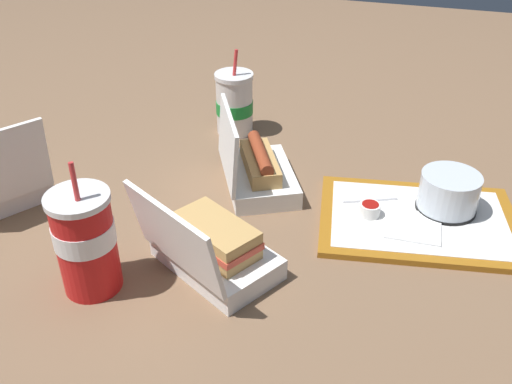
{
  "coord_description": "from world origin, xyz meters",
  "views": [
    {
      "loc": [
        0.32,
        -0.92,
        0.64
      ],
      "look_at": [
        0.05,
        -0.05,
        0.05
      ],
      "focal_mm": 40.0,
      "sensor_mm": 36.0,
      "label": 1
    }
  ],
  "objects": [
    {
      "name": "food_tray",
      "position": [
        0.35,
        0.01,
        0.01
      ],
      "size": [
        0.41,
        0.32,
        0.01
      ],
      "color": "#A56619",
      "rests_on": "ground_plane"
    },
    {
      "name": "napkin_stack",
      "position": [
        0.34,
        -0.02,
        0.02
      ],
      "size": [
        0.1,
        0.1,
        0.0
      ],
      "primitive_type": "cube",
      "rotation": [
        0.0,
        0.0,
        0.03
      ],
      "color": "white",
      "rests_on": "food_tray"
    },
    {
      "name": "clamshell_sandwich_left",
      "position": [
        0.02,
        -0.23,
        0.04
      ],
      "size": [
        0.26,
        0.25,
        0.17
      ],
      "color": "white",
      "rests_on": "ground_plane"
    },
    {
      "name": "ketchup_cup",
      "position": [
        0.26,
        -0.01,
        0.03
      ],
      "size": [
        0.04,
        0.04,
        0.02
      ],
      "color": "white",
      "rests_on": "food_tray"
    },
    {
      "name": "plastic_fork",
      "position": [
        0.25,
        0.04,
        0.02
      ],
      "size": [
        0.11,
        0.06,
        0.0
      ],
      "primitive_type": "cube",
      "rotation": [
        0.0,
        0.0,
        0.42
      ],
      "color": "white",
      "rests_on": "food_tray"
    },
    {
      "name": "clamshell_hotdog_back",
      "position": [
        0.02,
        0.05,
        0.04
      ],
      "size": [
        0.22,
        0.24,
        0.17
      ],
      "color": "white",
      "rests_on": "ground_plane"
    },
    {
      "name": "cake_container",
      "position": [
        0.4,
        0.06,
        0.05
      ],
      "size": [
        0.11,
        0.11,
        0.08
      ],
      "color": "black",
      "rests_on": "food_tray"
    },
    {
      "name": "ground_plane",
      "position": [
        0.0,
        0.0,
        0.0
      ],
      "size": [
        3.2,
        3.2,
        0.0
      ],
      "primitive_type": "plane",
      "color": "brown"
    },
    {
      "name": "soda_cup_corner",
      "position": [
        -0.15,
        -0.32,
        0.09
      ],
      "size": [
        0.1,
        0.1,
        0.24
      ],
      "color": "red",
      "rests_on": "ground_plane"
    },
    {
      "name": "soda_cup_right",
      "position": [
        -0.11,
        0.28,
        0.07
      ],
      "size": [
        0.09,
        0.09,
        0.21
      ],
      "color": "white",
      "rests_on": "ground_plane"
    }
  ]
}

